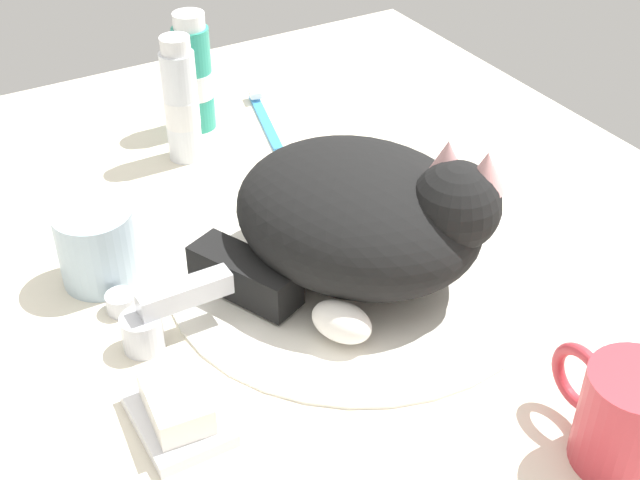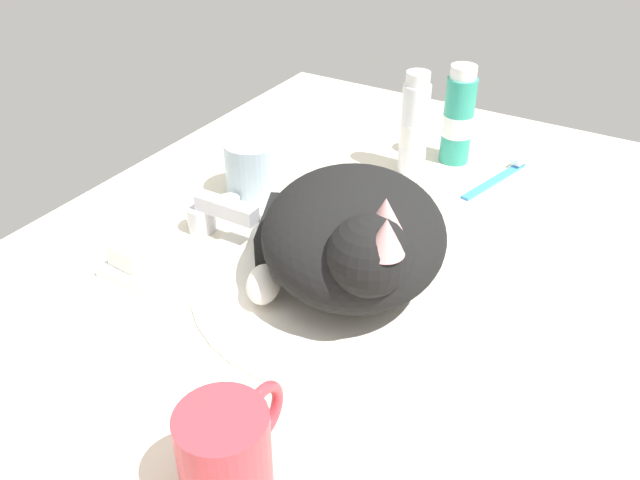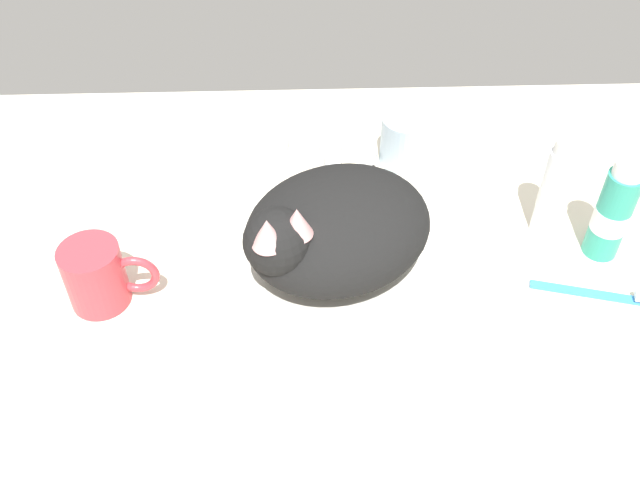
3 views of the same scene
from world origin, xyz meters
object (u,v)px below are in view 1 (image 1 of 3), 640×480
at_px(coffee_mug, 624,416).
at_px(toothpaste_bottle, 181,103).
at_px(soap_bar, 176,401).
at_px(toothbrush, 264,116).
at_px(faucet, 156,322).
at_px(rinse_cup, 97,246).
at_px(cat, 365,216).
at_px(mouthwash_bottle, 194,76).

height_order(coffee_mug, toothpaste_bottle, toothpaste_bottle).
distance_m(soap_bar, toothpaste_bottle, 0.41).
bearing_deg(coffee_mug, soap_bar, 54.54).
bearing_deg(toothpaste_bottle, toothbrush, -73.07).
bearing_deg(faucet, soap_bar, 167.63).
relative_size(coffee_mug, soap_bar, 1.67).
xyz_separation_m(rinse_cup, toothbrush, (0.21, -0.28, -0.03)).
relative_size(cat, coffee_mug, 2.67).
bearing_deg(soap_bar, toothpaste_bottle, -23.66).
relative_size(faucet, toothpaste_bottle, 0.95).
bearing_deg(cat, mouthwash_bottle, 2.89).
height_order(toothpaste_bottle, mouthwash_bottle, toothpaste_bottle).
relative_size(cat, mouthwash_bottle, 2.07).
distance_m(coffee_mug, toothbrush, 0.61).
height_order(coffee_mug, rinse_cup, coffee_mug).
relative_size(coffee_mug, mouthwash_bottle, 0.78).
distance_m(mouthwash_bottle, toothbrush, 0.10).
xyz_separation_m(coffee_mug, toothpaste_bottle, (0.57, 0.10, 0.03)).
relative_size(cat, toothpaste_bottle, 2.04).
relative_size(cat, soap_bar, 4.45).
distance_m(rinse_cup, toothbrush, 0.35).
height_order(rinse_cup, soap_bar, rinse_cup).
relative_size(soap_bar, toothbrush, 0.47).
bearing_deg(toothbrush, toothpaste_bottle, 106.93).
bearing_deg(toothbrush, mouthwash_bottle, 72.00).
height_order(rinse_cup, mouthwash_bottle, mouthwash_bottle).
distance_m(cat, mouthwash_bottle, 0.35).
xyz_separation_m(mouthwash_bottle, toothbrush, (-0.03, -0.08, -0.06)).
bearing_deg(toothbrush, coffee_mug, 178.59).
bearing_deg(rinse_cup, coffee_mug, -146.59).
height_order(cat, coffee_mug, cat).
bearing_deg(soap_bar, cat, -68.77).
xyz_separation_m(faucet, coffee_mug, (-0.29, -0.25, 0.02)).
distance_m(toothpaste_bottle, mouthwash_bottle, 0.07).
bearing_deg(toothbrush, rinse_cup, 126.91).
bearing_deg(cat, rinse_cup, 61.46).
height_order(faucet, soap_bar, faucet).
height_order(soap_bar, mouthwash_bottle, mouthwash_bottle).
relative_size(rinse_cup, toothpaste_bottle, 0.51).
height_order(cat, rinse_cup, cat).
distance_m(coffee_mug, rinse_cup, 0.48).
height_order(faucet, rinse_cup, rinse_cup).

